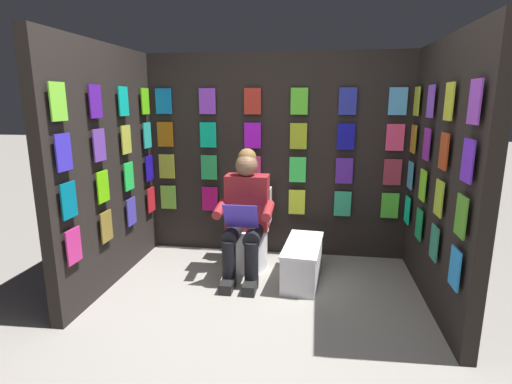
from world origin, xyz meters
TOP-DOWN VIEW (x-y plane):
  - ground_plane at (0.00, 0.00)m, footprint 30.00×30.00m
  - display_wall_back at (-0.00, -1.80)m, footprint 2.80×0.14m
  - display_wall_left at (-1.40, -0.87)m, footprint 0.14×1.75m
  - display_wall_right at (1.40, -0.87)m, footprint 0.14×1.75m
  - toilet at (0.21, -1.35)m, footprint 0.41×0.55m
  - person_reading at (0.21, -1.12)m, footprint 0.52×0.68m
  - comic_longbox_near at (-0.33, -1.08)m, footprint 0.38×0.77m

SIDE VIEW (x-z plane):
  - ground_plane at x=0.00m, z-range 0.00..0.00m
  - comic_longbox_near at x=-0.33m, z-range 0.00..0.36m
  - toilet at x=0.21m, z-range -0.06..0.71m
  - person_reading at x=0.21m, z-range 0.00..1.20m
  - display_wall_back at x=0.00m, z-range 0.00..2.10m
  - display_wall_left at x=-1.40m, z-range 0.00..2.10m
  - display_wall_right at x=1.40m, z-range 0.00..2.10m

